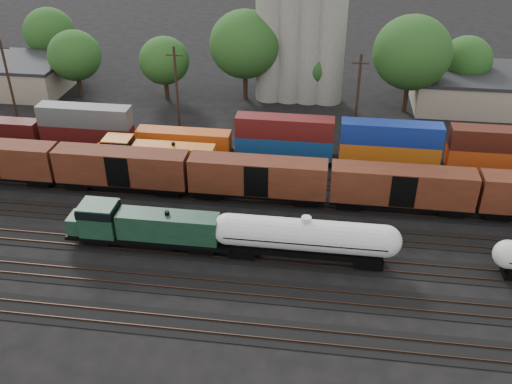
# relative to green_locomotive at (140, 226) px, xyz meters

# --- Properties ---
(ground) EXTENTS (600.00, 600.00, 0.00)m
(ground) POSITION_rel_green_locomotive_xyz_m (8.88, 5.00, -2.47)
(ground) COLOR black
(tracks) EXTENTS (180.00, 33.20, 0.20)m
(tracks) POSITION_rel_green_locomotive_xyz_m (8.88, 5.00, -2.42)
(tracks) COLOR black
(tracks) RESTS_ON ground
(green_locomotive) EXTENTS (16.30, 2.88, 4.31)m
(green_locomotive) POSITION_rel_green_locomotive_xyz_m (0.00, 0.00, 0.00)
(green_locomotive) COLOR black
(green_locomotive) RESTS_ON ground
(tank_car_a) EXTENTS (17.66, 3.16, 4.63)m
(tank_car_a) POSITION_rel_green_locomotive_xyz_m (16.00, 0.00, 0.27)
(tank_car_a) COLOR silver
(tank_car_a) RESTS_ON ground
(orange_locomotive) EXTENTS (16.26, 2.71, 4.07)m
(orange_locomotive) POSITION_rel_green_locomotive_xyz_m (-3.34, 15.00, -0.13)
(orange_locomotive) COLOR black
(orange_locomotive) RESTS_ON ground
(boxcar_string) EXTENTS (169.00, 2.90, 4.20)m
(boxcar_string) POSITION_rel_green_locomotive_xyz_m (25.57, 10.00, 0.65)
(boxcar_string) COLOR black
(boxcar_string) RESTS_ON ground
(container_wall) EXTENTS (178.86, 2.60, 5.80)m
(container_wall) POSITION_rel_green_locomotive_xyz_m (19.06, 20.00, 0.16)
(container_wall) COLOR black
(container_wall) RESTS_ON ground
(grain_silo) EXTENTS (13.40, 5.00, 29.00)m
(grain_silo) POSITION_rel_green_locomotive_xyz_m (12.16, 41.00, 8.79)
(grain_silo) COLOR gray
(grain_silo) RESTS_ON ground
(industrial_sheds) EXTENTS (119.38, 17.26, 5.10)m
(industrial_sheds) POSITION_rel_green_locomotive_xyz_m (15.50, 40.25, 0.09)
(industrial_sheds) COLOR #9E937F
(industrial_sheds) RESTS_ON ground
(tree_band) EXTENTS (164.27, 23.30, 14.25)m
(tree_band) POSITION_rel_green_locomotive_xyz_m (10.98, 40.18, 5.11)
(tree_band) COLOR black
(tree_band) RESTS_ON ground
(utility_poles) EXTENTS (122.20, 0.36, 12.00)m
(utility_poles) POSITION_rel_green_locomotive_xyz_m (8.88, 27.00, 3.74)
(utility_poles) COLOR black
(utility_poles) RESTS_ON ground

